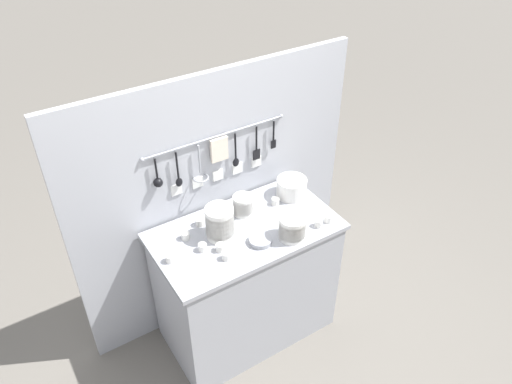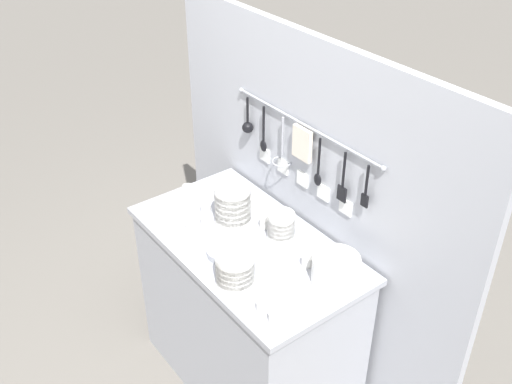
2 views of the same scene
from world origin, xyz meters
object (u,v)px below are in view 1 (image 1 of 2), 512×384
(cup_back_left, at_px, (319,223))
(cup_edge_near, at_px, (199,222))
(bowl_stack_back_corner, at_px, (243,205))
(plate_stack, at_px, (292,187))
(bowl_stack_nested_right, at_px, (292,227))
(bowl_stack_short_front, at_px, (220,222))
(cup_front_left, at_px, (229,217))
(cup_edge_far, at_px, (220,247))
(cup_centre, at_px, (275,201))
(cup_front_right, at_px, (329,219))
(cup_mid_row, at_px, (203,247))
(cup_by_caddy, at_px, (185,236))
(steel_mixing_bowl, at_px, (260,240))
(cup_back_right, at_px, (226,256))
(cup_beside_plates, at_px, (170,258))

(cup_back_left, height_order, cup_edge_near, same)
(bowl_stack_back_corner, relative_size, plate_stack, 0.65)
(bowl_stack_nested_right, relative_size, bowl_stack_short_front, 0.78)
(cup_back_left, bearing_deg, cup_front_left, 141.23)
(bowl_stack_nested_right, xyz_separation_m, cup_edge_near, (-0.41, 0.39, -0.05))
(cup_back_left, relative_size, cup_edge_far, 1.00)
(cup_centre, bearing_deg, cup_back_left, -72.44)
(bowl_stack_back_corner, height_order, cup_centre, bowl_stack_back_corner)
(cup_front_right, height_order, cup_front_left, same)
(cup_mid_row, distance_m, cup_front_right, 0.79)
(cup_centre, bearing_deg, cup_front_left, 175.63)
(cup_mid_row, height_order, cup_by_caddy, same)
(bowl_stack_short_front, distance_m, steel_mixing_bowl, 0.26)
(cup_edge_near, relative_size, cup_edge_far, 1.00)
(cup_back_right, distance_m, cup_edge_far, 0.08)
(steel_mixing_bowl, relative_size, cup_mid_row, 2.73)
(bowl_stack_nested_right, height_order, cup_mid_row, bowl_stack_nested_right)
(bowl_stack_short_front, xyz_separation_m, cup_centre, (0.44, 0.07, -0.08))
(bowl_stack_back_corner, relative_size, cup_back_right, 2.57)
(cup_front_left, bearing_deg, bowl_stack_short_front, -140.08)
(cup_back_right, distance_m, cup_front_left, 0.34)
(cup_by_caddy, relative_size, cup_edge_near, 1.00)
(cup_mid_row, bearing_deg, cup_back_left, -15.24)
(cup_beside_plates, bearing_deg, steel_mixing_bowl, -15.17)
(cup_mid_row, bearing_deg, bowl_stack_back_corner, 23.93)
(steel_mixing_bowl, height_order, cup_back_right, cup_back_right)
(bowl_stack_back_corner, bearing_deg, cup_front_left, -174.66)
(cup_by_caddy, xyz_separation_m, cup_edge_far, (0.12, -0.20, 0.00))
(bowl_stack_nested_right, distance_m, cup_by_caddy, 0.63)
(plate_stack, distance_m, cup_centre, 0.15)
(steel_mixing_bowl, height_order, cup_front_left, cup_front_left)
(cup_mid_row, height_order, cup_back_right, same)
(bowl_stack_short_front, height_order, cup_mid_row, bowl_stack_short_front)
(bowl_stack_short_front, height_order, cup_edge_near, bowl_stack_short_front)
(cup_by_caddy, bearing_deg, cup_back_right, -66.38)
(cup_beside_plates, distance_m, cup_by_caddy, 0.20)
(cup_front_right, distance_m, cup_back_right, 0.69)
(bowl_stack_back_corner, relative_size, cup_front_right, 2.57)
(bowl_stack_short_front, xyz_separation_m, cup_mid_row, (-0.15, -0.06, -0.08))
(cup_back_right, relative_size, cup_beside_plates, 1.00)
(cup_back_right, relative_size, cup_edge_far, 1.00)
(plate_stack, height_order, cup_front_right, plate_stack)
(cup_by_caddy, bearing_deg, cup_front_left, 2.38)
(bowl_stack_short_front, bearing_deg, cup_by_caddy, 155.36)
(bowl_stack_short_front, height_order, cup_back_right, bowl_stack_short_front)
(cup_front_left, distance_m, cup_edge_near, 0.19)
(bowl_stack_back_corner, relative_size, cup_edge_near, 2.57)
(bowl_stack_nested_right, xyz_separation_m, cup_back_left, (0.19, -0.01, -0.05))
(plate_stack, height_order, cup_back_right, plate_stack)
(steel_mixing_bowl, height_order, cup_by_caddy, cup_by_caddy)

